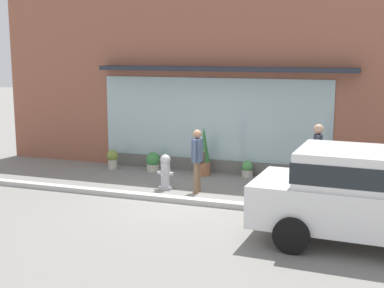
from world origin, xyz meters
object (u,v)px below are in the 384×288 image
(fire_hydrant, at_px, (165,172))
(potted_plant_near_hydrant, at_px, (204,152))
(pedestrian_with_handbag, at_px, (198,156))
(potted_plant_window_center, at_px, (113,158))
(potted_plant_low_front, at_px, (247,169))
(potted_plant_corner_tall, at_px, (153,162))
(parked_car_white, at_px, (378,194))
(pedestrian_passerby, at_px, (317,154))

(fire_hydrant, distance_m, potted_plant_near_hydrant, 1.77)
(pedestrian_with_handbag, xyz_separation_m, potted_plant_window_center, (-3.17, 1.62, -0.58))
(fire_hydrant, relative_size, potted_plant_low_front, 1.93)
(potted_plant_corner_tall, bearing_deg, parked_car_white, -33.79)
(parked_car_white, height_order, potted_plant_window_center, parked_car_white)
(pedestrian_passerby, bearing_deg, fire_hydrant, -88.46)
(parked_car_white, xyz_separation_m, potted_plant_near_hydrant, (-4.52, 4.08, -0.30))
(potted_plant_corner_tall, bearing_deg, fire_hydrant, -57.17)
(fire_hydrant, bearing_deg, potted_plant_corner_tall, 122.83)
(pedestrian_passerby, distance_m, potted_plant_near_hydrant, 3.46)
(parked_car_white, xyz_separation_m, potted_plant_corner_tall, (-6.03, 4.04, -0.67))
(pedestrian_passerby, distance_m, potted_plant_window_center, 6.08)
(potted_plant_near_hydrant, bearing_deg, parked_car_white, -42.06)
(potted_plant_corner_tall, relative_size, potted_plant_near_hydrant, 0.41)
(pedestrian_with_handbag, height_order, potted_plant_window_center, pedestrian_with_handbag)
(parked_car_white, relative_size, potted_plant_near_hydrant, 3.33)
(pedestrian_with_handbag, xyz_separation_m, potted_plant_low_front, (0.76, 1.94, -0.67))
(pedestrian_with_handbag, bearing_deg, parked_car_white, -120.99)
(pedestrian_passerby, distance_m, potted_plant_corner_tall, 4.91)
(fire_hydrant, xyz_separation_m, potted_plant_low_front, (1.63, 1.88, -0.21))
(potted_plant_window_center, bearing_deg, fire_hydrant, -34.05)
(potted_plant_window_center, height_order, potted_plant_near_hydrant, potted_plant_near_hydrant)
(potted_plant_window_center, bearing_deg, pedestrian_with_handbag, -27.04)
(potted_plant_corner_tall, bearing_deg, pedestrian_passerby, -14.85)
(parked_car_white, bearing_deg, potted_plant_near_hydrant, 140.56)
(fire_hydrant, bearing_deg, pedestrian_with_handbag, -4.00)
(pedestrian_with_handbag, relative_size, potted_plant_corner_tall, 2.79)
(parked_car_white, distance_m, potted_plant_low_front, 5.47)
(fire_hydrant, relative_size, pedestrian_passerby, 0.50)
(parked_car_white, height_order, potted_plant_low_front, parked_car_white)
(pedestrian_passerby, relative_size, potted_plant_near_hydrant, 1.28)
(fire_hydrant, height_order, parked_car_white, parked_car_white)
(potted_plant_low_front, relative_size, potted_plant_near_hydrant, 0.33)
(pedestrian_passerby, bearing_deg, potted_plant_near_hydrant, -116.89)
(pedestrian_with_handbag, bearing_deg, fire_hydrant, 84.55)
(fire_hydrant, distance_m, parked_car_white, 5.53)
(potted_plant_corner_tall, xyz_separation_m, potted_plant_near_hydrant, (1.51, 0.04, 0.37))
(potted_plant_window_center, xyz_separation_m, potted_plant_near_hydrant, (2.75, 0.14, 0.34))
(potted_plant_low_front, relative_size, potted_plant_corner_tall, 0.81)
(pedestrian_with_handbag, distance_m, potted_plant_window_center, 3.60)
(potted_plant_corner_tall, bearing_deg, potted_plant_window_center, -175.49)
(pedestrian_with_handbag, relative_size, potted_plant_low_front, 3.44)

